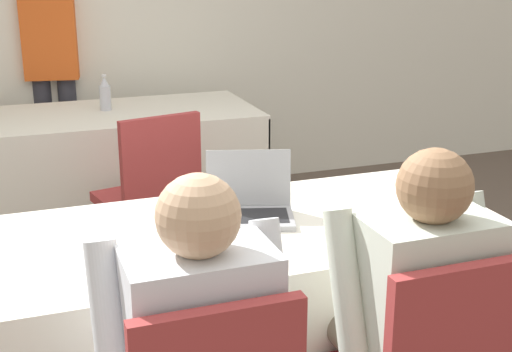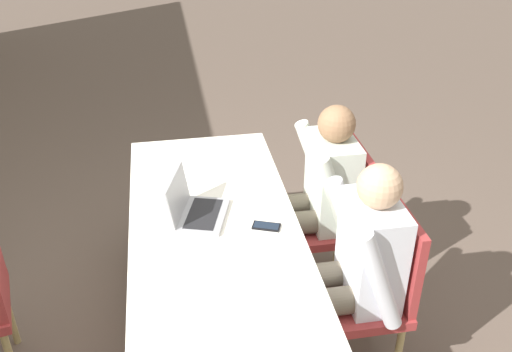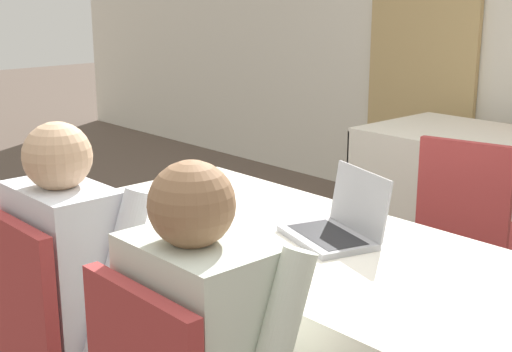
% 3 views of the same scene
% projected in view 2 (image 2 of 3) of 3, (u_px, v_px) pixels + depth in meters
% --- Properties ---
extents(ground_plane, '(24.00, 24.00, 0.00)m').
position_uv_depth(ground_plane, '(219.00, 335.00, 3.15)').
color(ground_plane, brown).
extents(conference_table_near, '(1.88, 0.82, 0.75)m').
position_uv_depth(conference_table_near, '(216.00, 253.00, 2.86)').
color(conference_table_near, white).
rests_on(conference_table_near, ground_plane).
extents(laptop, '(0.37, 0.33, 0.22)m').
position_uv_depth(laptop, '(196.00, 209.00, 2.80)').
color(laptop, '#99999E').
rests_on(laptop, conference_table_near).
extents(cell_phone, '(0.11, 0.15, 0.01)m').
position_uv_depth(cell_phone, '(266.00, 226.00, 2.74)').
color(cell_phone, black).
rests_on(cell_phone, conference_table_near).
extents(paper_beside_laptop, '(0.22, 0.30, 0.00)m').
position_uv_depth(paper_beside_laptop, '(192.00, 172.00, 3.20)').
color(paper_beside_laptop, white).
rests_on(paper_beside_laptop, conference_table_near).
extents(paper_centre_table, '(0.27, 0.34, 0.00)m').
position_uv_depth(paper_centre_table, '(275.00, 273.00, 2.45)').
color(paper_centre_table, white).
rests_on(paper_centre_table, conference_table_near).
extents(chair_near_left, '(0.44, 0.44, 0.92)m').
position_uv_depth(chair_near_left, '(372.00, 287.00, 2.72)').
color(chair_near_left, tan).
rests_on(chair_near_left, ground_plane).
extents(chair_near_right, '(0.44, 0.44, 0.92)m').
position_uv_depth(chair_near_right, '(334.00, 213.00, 3.26)').
color(chair_near_right, tan).
rests_on(chair_near_right, ground_plane).
extents(person_checkered_shirt, '(0.50, 0.52, 1.18)m').
position_uv_depth(person_checkered_shirt, '(354.00, 263.00, 2.63)').
color(person_checkered_shirt, '#665B4C').
rests_on(person_checkered_shirt, ground_plane).
extents(person_white_shirt, '(0.50, 0.52, 1.18)m').
position_uv_depth(person_white_shirt, '(318.00, 191.00, 3.16)').
color(person_white_shirt, '#665B4C').
rests_on(person_white_shirt, ground_plane).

